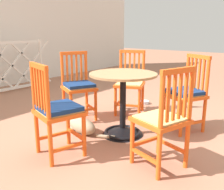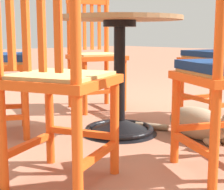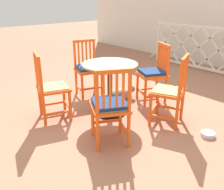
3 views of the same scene
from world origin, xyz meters
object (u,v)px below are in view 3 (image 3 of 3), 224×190
object	(u,v)px
orange_chair_tucked_in	(110,107)
pet_water_bowl	(208,134)
orange_chair_near_fence	(170,92)
orange_chair_facing_out	(88,69)
cafe_table	(110,94)
orange_chair_by_planter	(51,88)
tabby_cat	(121,94)
orange_chair_at_corner	(153,74)

from	to	relation	value
orange_chair_tucked_in	pet_water_bowl	distance (m)	1.26
orange_chair_near_fence	pet_water_bowl	distance (m)	0.68
orange_chair_near_fence	orange_chair_tucked_in	bearing A→B (deg)	-98.41
orange_chair_facing_out	pet_water_bowl	distance (m)	2.13
orange_chair_near_fence	orange_chair_facing_out	distance (m)	1.54
cafe_table	orange_chair_by_planter	xyz separation A→B (m)	(-0.39, -0.70, 0.15)
tabby_cat	orange_chair_by_planter	bearing A→B (deg)	-96.84
orange_chair_at_corner	pet_water_bowl	xyz separation A→B (m)	(1.17, -0.34, -0.42)
orange_chair_by_planter	orange_chair_tucked_in	bearing A→B (deg)	10.87
orange_chair_at_corner	orange_chair_tucked_in	xyz separation A→B (m)	(0.50, -1.31, 0.00)
pet_water_bowl	tabby_cat	bearing A→B (deg)	-179.04
cafe_table	orange_chair_near_fence	distance (m)	0.84
orange_chair_at_corner	tabby_cat	distance (m)	0.62
orange_chair_near_fence	orange_chair_facing_out	xyz separation A→B (m)	(-1.53, -0.19, 0.01)
orange_chair_facing_out	tabby_cat	size ratio (longest dim) A/B	1.22
orange_chair_by_planter	orange_chair_tucked_in	size ratio (longest dim) A/B	1.00
tabby_cat	pet_water_bowl	world-z (taller)	tabby_cat
orange_chair_near_fence	pet_water_bowl	xyz separation A→B (m)	(0.54, 0.08, -0.41)
orange_chair_at_corner	orange_chair_by_planter	distance (m)	1.58
orange_chair_near_fence	orange_chair_by_planter	xyz separation A→B (m)	(-1.12, -1.09, 0.00)
orange_chair_tucked_in	tabby_cat	world-z (taller)	orange_chair_tucked_in
orange_chair_facing_out	orange_chair_by_planter	size ratio (longest dim) A/B	1.00
orange_chair_at_corner	orange_chair_tucked_in	bearing A→B (deg)	-69.16
orange_chair_at_corner	orange_chair_facing_out	world-z (taller)	same
cafe_table	orange_chair_facing_out	distance (m)	0.84
pet_water_bowl	orange_chair_facing_out	bearing A→B (deg)	-172.66
orange_chair_near_fence	orange_chair_at_corner	world-z (taller)	same
orange_chair_by_planter	orange_chair_facing_out	bearing A→B (deg)	114.58
orange_chair_facing_out	orange_chair_tucked_in	distance (m)	1.57
orange_chair_near_fence	tabby_cat	xyz separation A→B (m)	(-0.98, 0.05, -0.34)
orange_chair_near_fence	orange_chair_facing_out	world-z (taller)	same
orange_chair_facing_out	orange_chair_at_corner	bearing A→B (deg)	34.13
orange_chair_by_planter	pet_water_bowl	xyz separation A→B (m)	(1.66, 1.16, -0.41)
orange_chair_at_corner	pet_water_bowl	world-z (taller)	orange_chair_at_corner
orange_chair_by_planter	orange_chair_at_corner	bearing A→B (deg)	72.11
cafe_table	orange_chair_facing_out	world-z (taller)	orange_chair_facing_out
orange_chair_near_fence	tabby_cat	size ratio (longest dim) A/B	1.22
orange_chair_near_fence	orange_chair_at_corner	distance (m)	0.76
orange_chair_near_fence	orange_chair_facing_out	bearing A→B (deg)	-172.95
orange_chair_near_fence	pet_water_bowl	world-z (taller)	orange_chair_near_fence
orange_chair_at_corner	orange_chair_facing_out	size ratio (longest dim) A/B	1.00
orange_chair_at_corner	orange_chair_tucked_in	world-z (taller)	same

